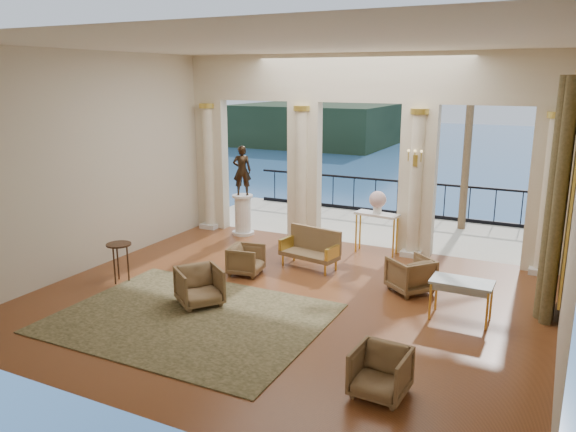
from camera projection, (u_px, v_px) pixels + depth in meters
The scene contains 23 objects.
floor at pixel (285, 300), 10.25m from camera, with size 9.00×9.00×0.00m, color #4E2712.
room_walls at pixel (252, 150), 8.58m from camera, with size 9.00×9.00×9.00m.
arcade at pixel (359, 139), 12.95m from camera, with size 9.00×0.56×4.50m.
terrace at pixel (380, 228), 15.30m from camera, with size 10.00×3.60×0.10m, color beige.
balustrade at pixel (397, 201), 16.58m from camera, with size 9.00×0.06×1.03m.
palm_tree at pixel (473, 72), 14.14m from camera, with size 2.00×2.00×4.50m.
headland at pixel (316, 125), 84.77m from camera, with size 22.00×18.00×6.00m, color black.
sea at pixel (522, 167), 63.85m from camera, with size 160.00×160.00×0.00m, color #1D5189.
curtain at pixel (558, 199), 9.22m from camera, with size 0.33×1.40×4.09m.
window_frame at pixel (572, 195), 9.12m from camera, with size 0.04×1.60×3.40m, color gold.
wall_sconce at pixel (415, 160), 12.15m from camera, with size 0.30×0.11×0.33m.
rug at pixel (190, 318), 9.47m from camera, with size 4.39×3.42×0.02m, color #2D321B.
armchair_a at pixel (199, 284), 9.98m from camera, with size 0.74×0.69×0.76m, color #41341B.
armchair_b at pixel (380, 370), 7.12m from camera, with size 0.68×0.63×0.70m, color #41341B.
armchair_c at pixel (411, 273), 10.59m from camera, with size 0.72×0.68×0.74m, color #41341B.
armchair_d at pixel (246, 258), 11.55m from camera, with size 0.65×0.61×0.67m, color #41341B.
settee at pixel (312, 248), 11.98m from camera, with size 1.34×0.76×0.84m.
game_table at pixel (462, 285), 9.30m from camera, with size 1.01×0.56×0.69m.
pedestal at pixel (243, 215), 14.45m from camera, with size 0.57×0.57×1.04m.
statue at pixel (242, 170), 14.17m from camera, with size 0.46×0.30×1.26m, color black.
console_table at pixel (377, 220), 12.83m from camera, with size 1.04×0.52×0.95m.
urn at pixel (378, 201), 12.72m from camera, with size 0.39×0.39×0.51m.
side_table at pixel (119, 249), 11.03m from camera, with size 0.49×0.49×0.79m.
Camera 1 is at (4.30, -8.55, 3.96)m, focal length 35.00 mm.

